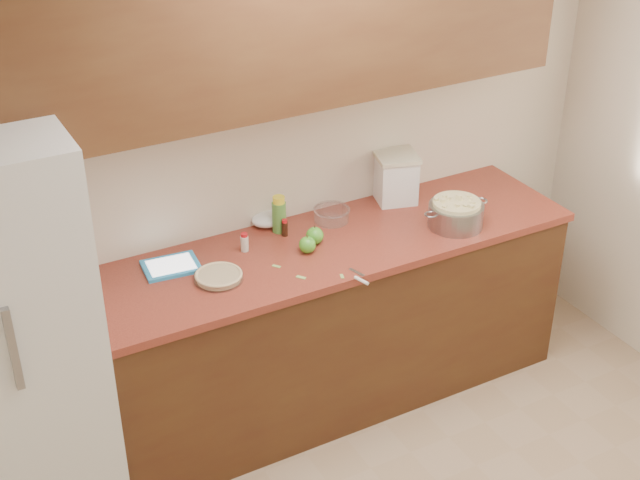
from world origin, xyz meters
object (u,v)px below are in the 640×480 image
pie (219,276)px  colander (456,214)px  tablet (171,266)px  flour_canister (396,177)px

pie → colander: 1.22m
tablet → flour_canister: bearing=9.7°
colander → tablet: bearing=167.9°
pie → colander: colander is taller
colander → tablet: 1.40m
colander → flour_canister: 0.40m
colander → flour_canister: bearing=106.0°
colander → tablet: (-1.37, 0.29, -0.06)m
flour_canister → tablet: size_ratio=0.96×
flour_canister → tablet: flour_canister is taller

